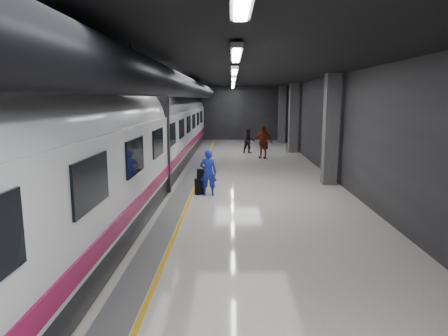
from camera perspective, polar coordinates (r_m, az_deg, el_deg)
ground at (r=14.76m, az=-0.94°, el=-3.83°), size 40.00×40.00×0.00m
platform_hall at (r=15.31m, az=-1.93°, el=10.02°), size 10.02×40.02×4.51m
train at (r=14.89m, az=-13.58°, el=4.09°), size 3.05×38.00×4.05m
traveler_main at (r=14.52m, az=-2.26°, el=-0.67°), size 0.64×0.44×1.69m
suitcase_main at (r=14.81m, az=-3.44°, el=-2.64°), size 0.42×0.35×0.59m
shoulder_bag at (r=14.73m, az=-3.39°, el=-0.83°), size 0.28×0.18×0.36m
traveler_far_a at (r=25.82m, az=3.56°, el=3.90°), size 0.92×0.80×1.63m
traveler_far_b at (r=23.80m, az=5.57°, el=3.74°), size 1.24×0.86×1.95m
suitcase_far at (r=28.25m, az=5.90°, el=3.24°), size 0.39×0.29×0.51m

